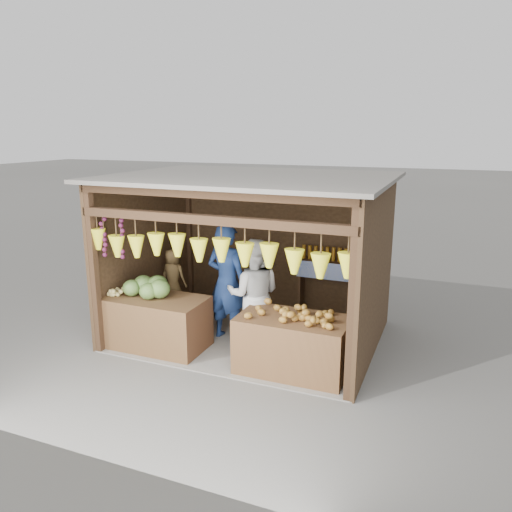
{
  "coord_description": "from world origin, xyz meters",
  "views": [
    {
      "loc": [
        3.0,
        -7.16,
        3.34
      ],
      "look_at": [
        0.13,
        -0.1,
        1.41
      ],
      "focal_mm": 35.0,
      "sensor_mm": 36.0,
      "label": 1
    }
  ],
  "objects": [
    {
      "name": "mango_pile",
      "position": [
        1.06,
        -0.98,
        0.93
      ],
      "size": [
        1.4,
        0.64,
        0.22
      ],
      "primitive_type": null,
      "color": "#A93716",
      "rests_on": "counter_right"
    },
    {
      "name": "stool",
      "position": [
        -1.55,
        0.14,
        0.16
      ],
      "size": [
        0.34,
        0.34,
        0.31
      ],
      "primitive_type": "cube",
      "color": "black",
      "rests_on": "ground"
    },
    {
      "name": "ground",
      "position": [
        0.0,
        0.0,
        0.0
      ],
      "size": [
        80.0,
        80.0,
        0.0
      ],
      "primitive_type": "plane",
      "color": "#514F49",
      "rests_on": "ground"
    },
    {
      "name": "back_shelf",
      "position": [
        1.05,
        1.28,
        0.87
      ],
      "size": [
        1.25,
        0.32,
        1.32
      ],
      "color": "#382314",
      "rests_on": "ground"
    },
    {
      "name": "tanfruit_pile",
      "position": [
        -1.83,
        -1.07,
        0.88
      ],
      "size": [
        0.34,
        0.4,
        0.13
      ],
      "primitive_type": null,
      "color": "tan",
      "rests_on": "counter_left"
    },
    {
      "name": "man_standing",
      "position": [
        -0.31,
        -0.26,
        0.97
      ],
      "size": [
        0.76,
        0.55,
        1.93
      ],
      "primitive_type": "imported",
      "rotation": [
        0.0,
        0.0,
        3.01
      ],
      "color": "navy",
      "rests_on": "ground"
    },
    {
      "name": "counter_left",
      "position": [
        -1.24,
        -0.97,
        0.41
      ],
      "size": [
        1.64,
        0.85,
        0.82
      ],
      "primitive_type": "cube",
      "color": "#4B2B19",
      "rests_on": "ground"
    },
    {
      "name": "stall_structure",
      "position": [
        -0.03,
        -0.04,
        1.67
      ],
      "size": [
        4.3,
        3.3,
        2.66
      ],
      "color": "slate",
      "rests_on": "ground"
    },
    {
      "name": "vendor_seated",
      "position": [
        -1.55,
        0.14,
        0.82
      ],
      "size": [
        0.52,
        0.36,
        1.01
      ],
      "primitive_type": "imported",
      "rotation": [
        0.0,
        0.0,
        3.05
      ],
      "color": "brown",
      "rests_on": "stool"
    },
    {
      "name": "woman_standing",
      "position": [
        0.22,
        -0.41,
        0.88
      ],
      "size": [
        1.01,
        0.89,
        1.76
      ],
      "primitive_type": "imported",
      "rotation": [
        0.0,
        0.0,
        3.44
      ],
      "color": "silver",
      "rests_on": "ground"
    },
    {
      "name": "melon_pile",
      "position": [
        -1.32,
        -0.95,
        0.98
      ],
      "size": [
        1.0,
        0.5,
        0.32
      ],
      "primitive_type": null,
      "color": "#1D4512",
      "rests_on": "counter_left"
    },
    {
      "name": "counter_right",
      "position": [
        1.04,
        -0.97,
        0.41
      ],
      "size": [
        1.54,
        0.85,
        0.82
      ],
      "primitive_type": "cube",
      "color": "#4A2E18",
      "rests_on": "ground"
    }
  ]
}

